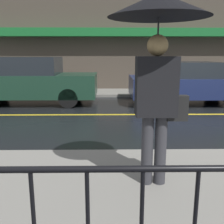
% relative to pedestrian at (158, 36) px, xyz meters
% --- Properties ---
extents(ground_plane, '(80.00, 80.00, 0.00)m').
position_rel_pedestrian_xyz_m(ground_plane, '(1.67, 4.20, -1.88)').
color(ground_plane, black).
extents(sidewalk_far, '(28.00, 1.89, 0.10)m').
position_rel_pedestrian_xyz_m(sidewalk_far, '(1.67, 8.19, -1.83)').
color(sidewalk_far, gray).
rests_on(sidewalk_far, ground_plane).
extents(lane_marking, '(25.20, 0.12, 0.01)m').
position_rel_pedestrian_xyz_m(lane_marking, '(1.67, 4.20, -1.87)').
color(lane_marking, gold).
rests_on(lane_marking, ground_plane).
extents(building_storefront, '(28.00, 0.85, 6.20)m').
position_rel_pedestrian_xyz_m(building_storefront, '(1.67, 9.26, 1.19)').
color(building_storefront, '#4C4238').
rests_on(building_storefront, ground_plane).
extents(pedestrian, '(1.14, 1.14, 2.23)m').
position_rel_pedestrian_xyz_m(pedestrian, '(0.00, 0.00, 0.00)').
color(pedestrian, '#333338').
rests_on(pedestrian, sidewalk_near).
extents(car_dark_green, '(4.48, 1.77, 1.58)m').
position_rel_pedestrian_xyz_m(car_dark_green, '(-3.26, 5.97, -1.09)').
color(car_dark_green, '#193828').
rests_on(car_dark_green, ground_plane).
extents(car_navy, '(3.96, 1.94, 1.42)m').
position_rel_pedestrian_xyz_m(car_navy, '(2.16, 5.97, -1.16)').
color(car_navy, '#19234C').
rests_on(car_navy, ground_plane).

